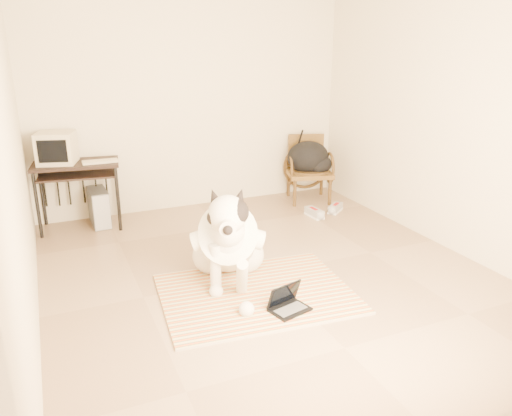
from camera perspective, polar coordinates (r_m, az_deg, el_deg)
floor at (r=4.76m, az=1.32°, el=-7.43°), size 4.50×4.50×0.00m
wall_back at (r=6.42m, az=-7.21°, el=11.96°), size 4.50×0.00×4.50m
wall_front at (r=2.53m, az=23.40°, el=-0.10°), size 4.50×0.00×4.50m
wall_left at (r=3.94m, az=-26.09°, el=5.89°), size 0.00×4.50×4.50m
wall_right at (r=5.47m, az=21.11°, el=9.69°), size 0.00×4.50×4.50m
rug at (r=4.38m, az=0.05°, el=-9.72°), size 1.72×1.38×0.02m
dog at (r=4.43m, az=-3.19°, el=-3.82°), size 0.75×1.39×1.01m
laptop at (r=4.11m, az=3.62°, el=-10.81°), size 0.35×0.29×0.22m
computer_desk at (r=6.00m, az=-19.82°, el=3.86°), size 1.00×0.64×0.78m
crt_monitor at (r=5.99m, az=-21.84°, el=6.40°), size 0.48×0.46×0.35m
desk_keyboard at (r=5.89m, az=-17.38°, el=5.10°), size 0.39×0.15×0.03m
pc_tower at (r=6.16m, az=-17.51°, el=0.08°), size 0.21×0.47×0.43m
rattan_chair at (r=6.80m, az=6.01°, el=4.53°), size 0.70×0.69×0.86m
backpack at (r=6.69m, az=6.19°, el=5.67°), size 0.58×0.49×0.42m
sneaker_left at (r=6.23m, az=6.68°, el=-0.58°), size 0.14×0.30×0.10m
sneaker_right at (r=6.45m, az=9.06°, el=-0.04°), size 0.29×0.26×0.10m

